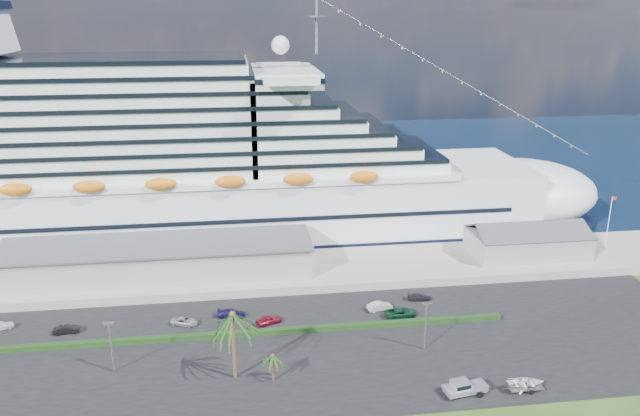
{
  "coord_description": "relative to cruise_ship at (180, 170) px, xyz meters",
  "views": [
    {
      "loc": [
        -8.32,
        -76.49,
        52.47
      ],
      "look_at": [
        6.14,
        30.0,
        17.29
      ],
      "focal_mm": 35.0,
      "sensor_mm": 36.0,
      "label": 1
    }
  ],
  "objects": [
    {
      "name": "ground",
      "position": [
        21.53,
        -64.0,
        -16.69
      ],
      "size": [
        420.0,
        420.0,
        0.0
      ],
      "primitive_type": "plane",
      "color": "#2C4C19",
      "rests_on": "ground"
    },
    {
      "name": "asphalt_lot",
      "position": [
        21.53,
        -53.0,
        -16.63
      ],
      "size": [
        140.0,
        38.0,
        0.12
      ],
      "primitive_type": "cube",
      "color": "black",
      "rests_on": "ground"
    },
    {
      "name": "wharf",
      "position": [
        21.53,
        -24.0,
        -15.79
      ],
      "size": [
        240.0,
        20.0,
        1.8
      ],
      "primitive_type": "cube",
      "color": "gray",
      "rests_on": "ground"
    },
    {
      "name": "water",
      "position": [
        21.53,
        66.0,
        -16.68
      ],
      "size": [
        420.0,
        160.0,
        0.02
      ],
      "primitive_type": "cube",
      "color": "black",
      "rests_on": "ground"
    },
    {
      "name": "cruise_ship",
      "position": [
        0.0,
        0.0,
        0.0
      ],
      "size": [
        191.0,
        38.0,
        54.0
      ],
      "color": "silver",
      "rests_on": "ground"
    },
    {
      "name": "terminal_building",
      "position": [
        -3.47,
        -24.0,
        -11.68
      ],
      "size": [
        61.0,
        15.0,
        6.3
      ],
      "color": "gray",
      "rests_on": "wharf"
    },
    {
      "name": "port_shed",
      "position": [
        73.53,
        -24.0,
        -12.3
      ],
      "size": [
        24.0,
        12.31,
        7.37
      ],
      "color": "gray",
      "rests_on": "wharf"
    },
    {
      "name": "flagpole",
      "position": [
        91.57,
        -24.0,
        -8.43
      ],
      "size": [
        1.08,
        0.16,
        12.0
      ],
      "color": "silver",
      "rests_on": "wharf"
    },
    {
      "name": "hedge",
      "position": [
        13.53,
        -48.0,
        -16.12
      ],
      "size": [
        88.0,
        1.1,
        0.9
      ],
      "primitive_type": "cube",
      "color": "black",
      "rests_on": "asphalt_lot"
    },
    {
      "name": "lamp_post_left",
      "position": [
        -6.47,
        -56.0,
        -11.35
      ],
      "size": [
        1.6,
        0.35,
        8.27
      ],
      "color": "gray",
      "rests_on": "asphalt_lot"
    },
    {
      "name": "lamp_post_right",
      "position": [
        41.53,
        -56.0,
        -11.35
      ],
      "size": [
        1.6,
        0.35,
        8.27
      ],
      "color": "gray",
      "rests_on": "asphalt_lot"
    },
    {
      "name": "palm_tall",
      "position": [
        11.53,
        -60.0,
        -7.49
      ],
      "size": [
        8.82,
        8.82,
        11.13
      ],
      "color": "#47301E",
      "rests_on": "ground"
    },
    {
      "name": "palm_short",
      "position": [
        17.03,
        -61.5,
        -13.03
      ],
      "size": [
        3.53,
        3.53,
        4.56
      ],
      "color": "#47301E",
      "rests_on": "ground"
    },
    {
      "name": "parked_car_0",
      "position": [
        -27.75,
        -40.35,
        -15.84
      ],
      "size": [
        4.62,
        3.16,
        1.46
      ],
      "primitive_type": "imported",
      "rotation": [
        0.0,
        0.0,
        1.94
      ],
      "color": "white",
      "rests_on": "asphalt_lot"
    },
    {
      "name": "parked_car_1",
      "position": [
        -16.35,
        -43.08,
        -15.88
      ],
      "size": [
        4.37,
        1.95,
        1.39
      ],
      "primitive_type": "imported",
      "rotation": [
        0.0,
        0.0,
        1.68
      ],
      "color": "black",
      "rests_on": "asphalt_lot"
    },
    {
      "name": "parked_car_2",
      "position": [
        2.96,
        -42.8,
        -15.94
      ],
      "size": [
        5.03,
        3.46,
        1.28
      ],
      "primitive_type": "imported",
      "rotation": [
        0.0,
        0.0,
        1.25
      ],
      "color": "#94989C",
      "rests_on": "asphalt_lot"
    },
    {
      "name": "parked_car_3",
      "position": [
        10.99,
        -41.09,
        -15.87
      ],
      "size": [
        5.1,
        2.72,
        1.41
      ],
      "primitive_type": "imported",
      "rotation": [
        0.0,
        0.0,
        1.41
      ],
      "color": "#181343",
      "rests_on": "asphalt_lot"
    },
    {
      "name": "parked_car_4",
      "position": [
        17.35,
        -44.41,
        -15.82
      ],
      "size": [
        4.8,
        3.34,
        1.52
      ],
      "primitive_type": "imported",
      "rotation": [
        0.0,
        0.0,
        1.96
      ],
      "color": "maroon",
      "rests_on": "asphalt_lot"
    },
    {
      "name": "parked_car_5",
      "position": [
        37.41,
        -41.99,
        -15.82
      ],
      "size": [
        4.8,
        2.47,
        1.51
      ],
      "primitive_type": "imported",
      "rotation": [
        0.0,
        0.0,
        1.77
      ],
      "color": "silver",
      "rests_on": "asphalt_lot"
    },
    {
      "name": "parked_car_6",
      "position": [
        40.51,
        -44.98,
        -15.79
      ],
      "size": [
        5.81,
        3.03,
        1.56
      ],
      "primitive_type": "imported",
      "rotation": [
        0.0,
        0.0,
        1.65
      ],
      "color": "#0E3921",
      "rests_on": "asphalt_lot"
    },
    {
      "name": "parked_car_7",
      "position": [
        45.66,
        -39.06,
        -15.94
      ],
      "size": [
        4.55,
        2.33,
        1.26
      ],
      "primitive_type": "imported",
      "rotation": [
        0.0,
        0.0,
        1.44
      ],
      "color": "#232228",
      "rests_on": "asphalt_lot"
    },
    {
      "name": "pickup_truck",
      "position": [
        43.53,
        -68.53,
        -15.4
      ],
      "size": [
        6.34,
        3.18,
        2.13
      ],
      "color": "black",
      "rests_on": "asphalt_lot"
    },
    {
      "name": "boat_trailer",
      "position": [
        52.45,
        -68.91,
        -15.39
      ],
      "size": [
        6.19,
        3.96,
        1.78
      ],
      "color": "gray",
      "rests_on": "asphalt_lot"
    }
  ]
}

